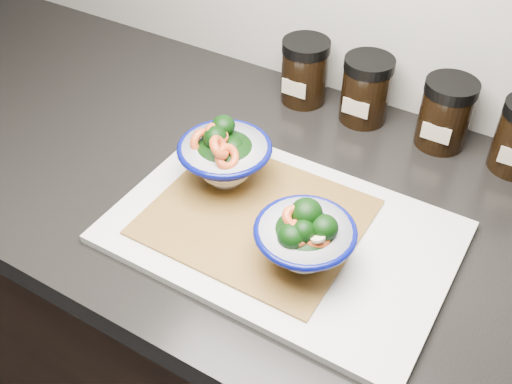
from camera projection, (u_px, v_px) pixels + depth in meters
The scene contains 8 objects.
countertop at pixel (394, 250), 0.82m from camera, with size 3.50×0.60×0.04m, color black.
cutting_board at pixel (282, 232), 0.81m from camera, with size 0.45×0.30×0.01m, color silver.
bamboo_mat at pixel (256, 217), 0.82m from camera, with size 0.28×0.24×0.00m, color olive.
bowl_left at pixel (224, 156), 0.85m from camera, with size 0.14×0.14×0.10m.
bowl_right at pixel (305, 239), 0.73m from camera, with size 0.13×0.13×0.09m.
spice_jar_a at pixel (305, 71), 1.03m from camera, with size 0.08×0.08×0.11m.
spice_jar_b at pixel (366, 90), 0.98m from camera, with size 0.08×0.08×0.11m.
spice_jar_c at pixel (446, 113), 0.93m from camera, with size 0.08×0.08×0.11m.
Camera 1 is at (0.12, 0.87, 1.49)m, focal length 42.00 mm.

